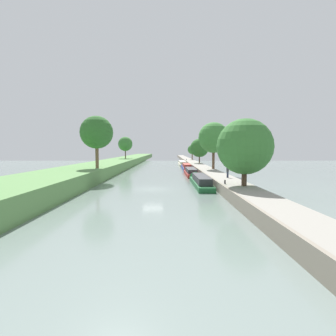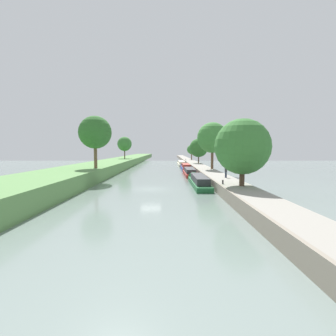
% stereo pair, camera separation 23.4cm
% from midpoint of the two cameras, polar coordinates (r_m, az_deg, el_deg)
% --- Properties ---
extents(ground_plane, '(160.00, 160.00, 0.00)m').
position_cam_midpoint_polar(ground_plane, '(33.37, -3.50, -4.54)').
color(ground_plane, slate).
extents(left_grassy_bank, '(8.68, 260.00, 2.02)m').
position_cam_midpoint_polar(left_grassy_bank, '(36.11, -23.30, -2.59)').
color(left_grassy_bank, '#5B894C').
rests_on(left_grassy_bank, ground_plane).
extents(right_towpath, '(3.25, 260.00, 1.17)m').
position_cam_midpoint_polar(right_towpath, '(34.06, 12.72, -3.47)').
color(right_towpath, gray).
rests_on(right_towpath, ground_plane).
extents(stone_quay, '(0.25, 260.00, 1.22)m').
position_cam_midpoint_polar(stone_quay, '(33.71, 9.81, -3.46)').
color(stone_quay, gray).
rests_on(stone_quay, ground_plane).
extents(narrowboat_green, '(1.97, 13.76, 2.10)m').
position_cam_midpoint_polar(narrowboat_green, '(36.96, 6.76, -2.79)').
color(narrowboat_green, '#1E6033').
rests_on(narrowboat_green, ground_plane).
extents(narrowboat_red, '(1.97, 12.84, 2.03)m').
position_cam_midpoint_polar(narrowboat_red, '(51.44, 4.70, -0.86)').
color(narrowboat_red, maroon).
rests_on(narrowboat_red, ground_plane).
extents(narrowboat_blue, '(1.93, 13.90, 2.06)m').
position_cam_midpoint_polar(narrowboat_blue, '(65.44, 3.86, 0.23)').
color(narrowboat_blue, '#283D93').
rests_on(narrowboat_blue, ground_plane).
extents(narrowboat_cream, '(2.02, 16.60, 1.98)m').
position_cam_midpoint_polar(narrowboat_cream, '(82.30, 2.96, 1.01)').
color(narrowboat_cream, beige).
rests_on(narrowboat_cream, ground_plane).
extents(tree_rightbank_near, '(5.80, 5.80, 7.01)m').
position_cam_midpoint_polar(tree_rightbank_near, '(28.60, 16.00, 4.44)').
color(tree_rightbank_near, '#4C3828').
rests_on(tree_rightbank_near, right_towpath).
extents(tree_rightbank_midnear, '(5.86, 5.86, 8.95)m').
position_cam_midpoint_polar(tree_rightbank_midnear, '(51.65, 9.69, 6.45)').
color(tree_rightbank_midnear, brown).
rests_on(tree_rightbank_midnear, right_towpath).
extents(tree_rightbank_midfar, '(5.04, 5.04, 6.66)m').
position_cam_midpoint_polar(tree_rightbank_midfar, '(72.65, 6.71, 4.33)').
color(tree_rightbank_midfar, '#4C3828').
rests_on(tree_rightbank_midfar, right_towpath).
extents(tree_rightbank_far, '(3.33, 3.33, 5.30)m').
position_cam_midpoint_polar(tree_rightbank_far, '(96.13, 5.18, 3.97)').
color(tree_rightbank_far, brown).
rests_on(tree_rightbank_far, right_towpath).
extents(tree_leftbank_downstream, '(5.10, 5.10, 8.14)m').
position_cam_midpoint_polar(tree_leftbank_downstream, '(43.03, -15.28, 7.39)').
color(tree_leftbank_downstream, brown).
rests_on(tree_leftbank_downstream, left_grassy_bank).
extents(tree_leftbank_upstream, '(4.47, 4.47, 6.80)m').
position_cam_midpoint_polar(tree_leftbank_upstream, '(84.08, -9.25, 5.14)').
color(tree_leftbank_upstream, '#4C3828').
rests_on(tree_leftbank_upstream, left_grassy_bank).
extents(person_walking, '(0.34, 0.34, 1.66)m').
position_cam_midpoint_polar(person_walking, '(36.37, 12.56, -0.68)').
color(person_walking, '#282D42').
rests_on(person_walking, right_towpath).
extents(mooring_bollard_near, '(0.16, 0.16, 0.45)m').
position_cam_midpoint_polar(mooring_bollard_near, '(29.76, 11.96, -2.98)').
color(mooring_bollard_near, black).
rests_on(mooring_bollard_near, right_towpath).
extents(mooring_bollard_far, '(0.16, 0.16, 0.45)m').
position_cam_midpoint_polar(mooring_bollard_far, '(89.84, 3.94, 1.81)').
color(mooring_bollard_far, black).
rests_on(mooring_bollard_far, right_towpath).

